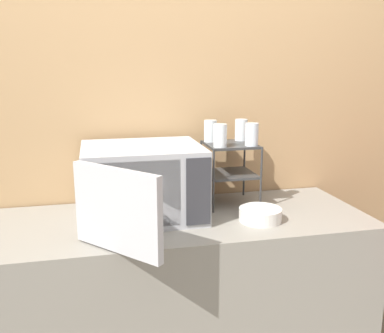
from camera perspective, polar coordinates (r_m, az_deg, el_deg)
name	(u,v)px	position (r m, az deg, el deg)	size (l,w,h in m)	color
wall_back	(162,124)	(2.20, -4.07, 5.69)	(8.00, 0.06, 2.60)	tan
counter	(177,310)	(2.14, -2.08, -18.57)	(1.75, 0.65, 0.92)	gray
microwave	(142,182)	(1.91, -6.73, -2.13)	(0.55, 0.76, 0.32)	#ADADB2
dish_rack	(230,161)	(2.09, 5.11, 0.79)	(0.24, 0.24, 0.30)	#333333
glass_front_left	(220,135)	(1.97, 3.77, 4.15)	(0.06, 0.06, 0.11)	silver
glass_back_right	(241,130)	(2.17, 6.58, 4.89)	(0.06, 0.06, 0.11)	silver
glass_front_right	(252,134)	(2.02, 7.97, 4.26)	(0.06, 0.06, 0.11)	silver
glass_back_left	(210,131)	(2.12, 2.47, 4.76)	(0.06, 0.06, 0.11)	silver
bowl	(260,215)	(1.92, 9.08, -6.37)	(0.19, 0.19, 0.06)	silver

